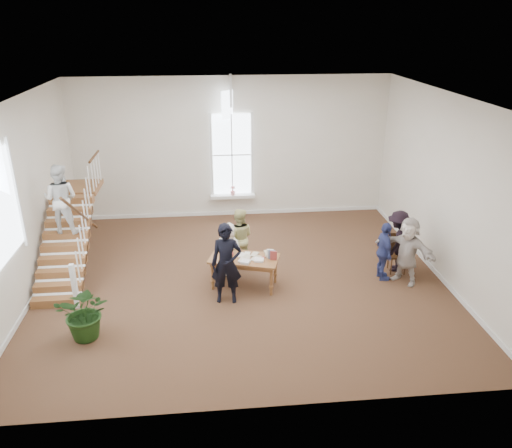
{
  "coord_description": "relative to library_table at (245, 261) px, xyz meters",
  "views": [
    {
      "loc": [
        -0.76,
        -11.08,
        6.16
      ],
      "look_at": [
        0.37,
        0.4,
        1.33
      ],
      "focal_mm": 35.0,
      "sensor_mm": 36.0,
      "label": 1
    }
  ],
  "objects": [
    {
      "name": "floor_plant",
      "position": [
        -3.38,
        -1.81,
        -0.09
      ],
      "size": [
        1.17,
        1.04,
        1.19
      ],
      "primitive_type": "imported",
      "rotation": [
        0.0,
        0.0,
        -0.11
      ],
      "color": "#183511",
      "rests_on": "ground"
    },
    {
      "name": "side_chair",
      "position": [
        3.99,
        0.44,
        -0.12
      ],
      "size": [
        0.49,
        0.49,
        1.01
      ],
      "rotation": [
        0.0,
        0.0,
        -0.12
      ],
      "color": "#341E0E",
      "rests_on": "ground"
    },
    {
      "name": "woman_cluster_a",
      "position": [
        3.47,
        0.01,
        0.07
      ],
      "size": [
        0.39,
        0.9,
        1.52
      ],
      "primitive_type": "imported",
      "rotation": [
        0.0,
        0.0,
        1.55
      ],
      "color": "navy",
      "rests_on": "ground"
    },
    {
      "name": "room_shell",
      "position": [
        -0.02,
        4.73,
        -0.29
      ],
      "size": [
        10.49,
        10.0,
        10.0
      ],
      "color": "beige",
      "rests_on": "ground"
    },
    {
      "name": "woman_cluster_b",
      "position": [
        3.98,
        0.46,
        0.13
      ],
      "size": [
        1.11,
        1.21,
        1.63
      ],
      "primitive_type": "imported",
      "rotation": [
        0.0,
        0.0,
        4.08
      ],
      "color": "black",
      "rests_on": "ground"
    },
    {
      "name": "staircase",
      "position": [
        -4.37,
        1.08,
        0.93
      ],
      "size": [
        1.1,
        4.1,
        2.92
      ],
      "color": "brown",
      "rests_on": "ground"
    },
    {
      "name": "police_officer",
      "position": [
        -0.46,
        -0.65,
        0.27
      ],
      "size": [
        0.74,
        0.52,
        1.92
      ],
      "primitive_type": "imported",
      "rotation": [
        0.0,
        0.0,
        -0.09
      ],
      "color": "black",
      "rests_on": "ground"
    },
    {
      "name": "ground",
      "position": [
        -0.02,
        0.33,
        -0.69
      ],
      "size": [
        10.0,
        10.0,
        0.0
      ],
      "primitive_type": "plane",
      "color": "#43301A",
      "rests_on": "ground"
    },
    {
      "name": "woman_cluster_c",
      "position": [
        3.98,
        -0.19,
        0.17
      ],
      "size": [
        1.42,
        1.54,
        1.72
      ],
      "primitive_type": "imported",
      "rotation": [
        0.0,
        0.0,
        5.42
      ],
      "color": "beige",
      "rests_on": "ground"
    },
    {
      "name": "library_table",
      "position": [
        0.0,
        0.0,
        0.0
      ],
      "size": [
        1.81,
        1.26,
        0.83
      ],
      "rotation": [
        0.0,
        0.0,
        -0.29
      ],
      "color": "brown",
      "rests_on": "ground"
    },
    {
      "name": "elderly_woman",
      "position": [
        -0.36,
        0.6,
        0.02
      ],
      "size": [
        0.8,
        0.65,
        1.42
      ],
      "primitive_type": "imported",
      "rotation": [
        0.0,
        0.0,
        2.82
      ],
      "color": "silver",
      "rests_on": "ground"
    },
    {
      "name": "person_yellow",
      "position": [
        -0.06,
        1.1,
        0.12
      ],
      "size": [
        0.83,
        0.67,
        1.6
      ],
      "primitive_type": "imported",
      "rotation": [
        0.0,
        0.0,
        3.05
      ],
      "color": "#C5C07B",
      "rests_on": "ground"
    }
  ]
}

